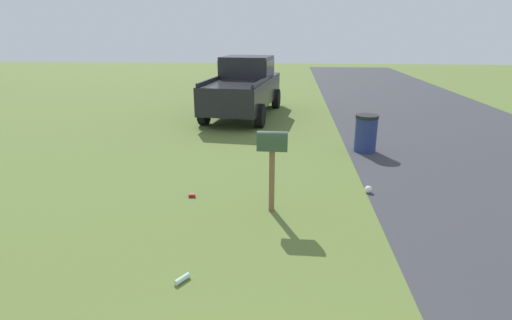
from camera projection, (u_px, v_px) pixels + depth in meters
The scene contains 6 objects.
mailbox at pixel (272, 148), 6.57m from camera, with size 0.22×0.50×1.40m.
pickup_truck at pixel (245, 85), 14.57m from camera, with size 5.47×2.58×2.09m.
trash_bin at pixel (366, 133), 10.16m from camera, with size 0.57×0.57×0.95m.
litter_bag_midfield_a at pixel (368, 189), 7.63m from camera, with size 0.14×0.14×0.14m, color silver.
litter_can_near_hydrant at pixel (192, 196), 7.44m from camera, with size 0.07×0.07×0.12m, color red.
litter_bottle_midfield_b at pixel (182, 279), 4.92m from camera, with size 0.07×0.07×0.22m, color #B2D8BF.
Camera 1 is at (-0.25, 0.30, 2.94)m, focal length 28.04 mm.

